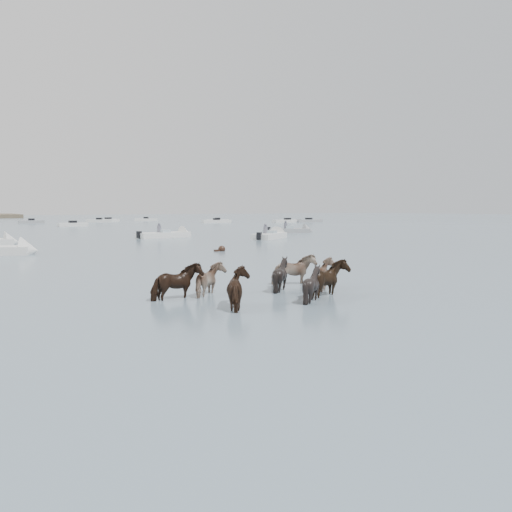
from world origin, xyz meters
TOP-DOWN VIEW (x-y plane):
  - ground at (0.00, 0.00)m, footprint 400.00×400.00m
  - pony_herd at (1.55, 0.95)m, footprint 6.42×3.83m
  - swimming_pony at (7.37, 15.60)m, footprint 0.72×0.44m
  - motorboat_c at (10.27, 31.05)m, footprint 5.56×2.51m
  - motorboat_d at (17.29, 24.97)m, footprint 4.87×4.04m
  - motorboat_e at (24.82, 32.01)m, footprint 5.10×3.19m
  - distant_flotilla at (0.21, 76.38)m, footprint 107.89×29.69m

SIDE VIEW (x-z plane):
  - ground at x=0.00m, z-range 0.00..0.00m
  - swimming_pony at x=7.37m, z-range -0.12..0.32m
  - motorboat_c at x=10.27m, z-range -0.73..1.19m
  - motorboat_e at x=24.82m, z-range -0.73..1.19m
  - motorboat_d at x=17.29m, z-range -0.73..1.19m
  - distant_flotilla at x=0.21m, z-range -0.21..0.72m
  - pony_herd at x=1.55m, z-range -0.25..1.06m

